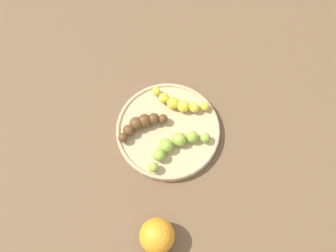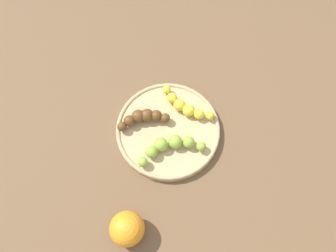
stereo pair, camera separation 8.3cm
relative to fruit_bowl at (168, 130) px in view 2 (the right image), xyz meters
The scene contains 6 objects.
ground_plane 0.01m from the fruit_bowl, ahead, with size 2.40×2.40×0.00m, color brown.
fruit_bowl is the anchor object (origin of this frame).
banana_overripe 0.07m from the fruit_bowl, behind, with size 0.11×0.08×0.03m.
banana_green 0.06m from the fruit_bowl, 64.74° to the right, with size 0.14×0.11×0.03m.
banana_yellow 0.07m from the fruit_bowl, 72.60° to the left, with size 0.14×0.06×0.03m.
orange_fruit 0.25m from the fruit_bowl, 89.13° to the right, with size 0.08×0.08×0.08m, color orange.
Camera 2 is at (0.11, -0.30, 0.80)m, focal length 37.25 mm.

